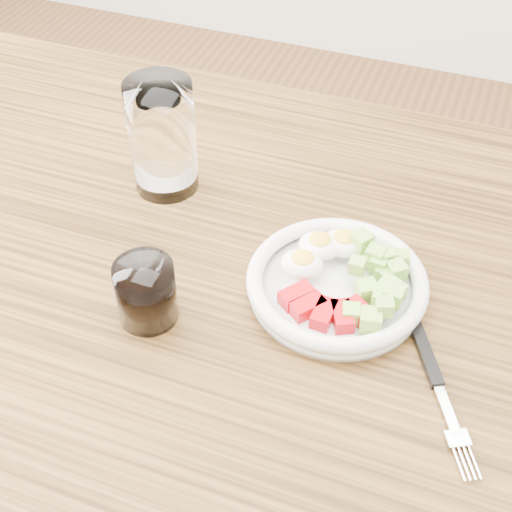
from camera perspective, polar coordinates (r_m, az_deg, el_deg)
The scene contains 5 objects.
dining_table at distance 0.97m, azimuth 0.35°, elevation -6.08°, with size 1.50×0.90×0.77m.
bowl at distance 0.87m, azimuth 6.62°, elevation -1.97°, with size 0.22×0.22×0.06m.
fork at distance 0.82m, azimuth 13.89°, elevation -8.84°, with size 0.12×0.20×0.01m.
water_glass at distance 1.00m, azimuth -7.50°, elevation 9.41°, with size 0.09×0.09×0.16m, color white.
coffee_glass at distance 0.84m, azimuth -8.78°, elevation -2.92°, with size 0.07×0.07×0.08m.
Camera 1 is at (0.21, -0.58, 1.41)m, focal length 50.00 mm.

